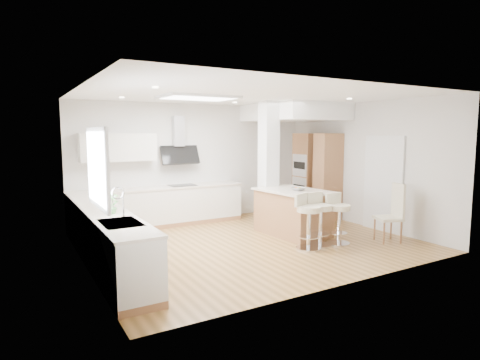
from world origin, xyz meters
TOP-DOWN VIEW (x-y plane):
  - ground at (0.00, 0.00)m, footprint 6.00×6.00m
  - ceiling at (0.00, 0.00)m, footprint 6.00×5.00m
  - wall_back at (0.00, 2.50)m, footprint 6.00×0.04m
  - wall_left at (-3.00, 0.00)m, footprint 0.04×5.00m
  - wall_right at (3.00, 0.00)m, footprint 0.04×5.00m
  - skylight at (-0.79, 0.60)m, footprint 4.10×2.10m
  - window_left at (-2.96, -0.90)m, footprint 0.06×1.28m
  - doorway_right at (2.97, -0.60)m, footprint 0.05×1.00m
  - counter_left at (-2.70, 0.23)m, footprint 0.63×4.50m
  - counter_back at (-0.91, 2.22)m, footprint 3.62×0.63m
  - pillar at (1.05, 0.95)m, footprint 0.35×0.35m
  - soffit at (2.10, 1.40)m, footprint 1.78×2.20m
  - oven_column at (2.68, 1.23)m, footprint 0.63×1.21m
  - peninsula at (1.11, 0.13)m, footprint 1.15×1.62m
  - bar_stool_a at (0.67, -0.88)m, footprint 0.60×0.60m
  - bar_stool_b at (1.01, -0.81)m, footprint 0.48×0.48m
  - bar_stool_c at (1.39, -0.90)m, footprint 0.45×0.45m
  - dining_chair at (2.43, -1.32)m, footprint 0.57×0.57m

SIDE VIEW (x-z plane):
  - ground at x=0.00m, z-range 0.00..0.00m
  - ceiling at x=0.00m, z-range -0.01..0.01m
  - counter_left at x=-2.70m, z-range -0.22..1.13m
  - peninsula at x=1.11m, z-range -0.03..0.98m
  - bar_stool_c at x=1.39m, z-range 0.06..1.03m
  - bar_stool_b at x=1.01m, z-range 0.06..1.06m
  - bar_stool_a at x=0.67m, z-range 0.06..1.08m
  - dining_chair at x=2.43m, z-range 0.04..1.18m
  - counter_back at x=-0.91m, z-range -0.55..1.95m
  - doorway_right at x=2.97m, z-range -0.05..2.05m
  - oven_column at x=2.68m, z-range 0.00..2.10m
  - wall_back at x=0.00m, z-range 0.00..2.80m
  - wall_left at x=-3.00m, z-range 0.00..2.80m
  - wall_right at x=3.00m, z-range 0.00..2.80m
  - pillar at x=1.05m, z-range 0.00..2.80m
  - window_left at x=-2.96m, z-range 1.16..2.23m
  - soffit at x=2.10m, z-range 2.40..2.80m
  - skylight at x=-0.79m, z-range 2.74..2.80m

